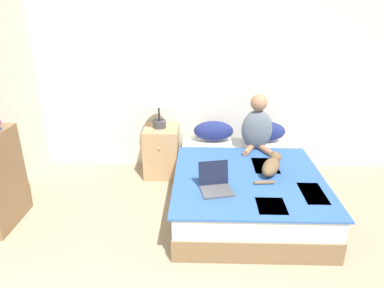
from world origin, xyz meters
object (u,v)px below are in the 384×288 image
pillow_far (265,131)px  cat_tabby (272,165)px  nightstand (162,151)px  table_lamp (158,99)px  laptop_open (215,185)px  pillow_near (214,131)px  bed (245,187)px  person_sitting (257,126)px

pillow_far → cat_tabby: (-0.09, -0.90, -0.04)m
nightstand → table_lamp: size_ratio=1.23×
laptop_open → pillow_near: bearing=77.1°
bed → cat_tabby: bearing=-20.0°
laptop_open → cat_tabby: bearing=19.7°
bed → pillow_far: (0.33, 0.82, 0.35)m
pillow_far → person_sitting: (-0.15, -0.27, 0.16)m
person_sitting → laptop_open: bearing=-117.3°
cat_tabby → laptop_open: bearing=146.4°
pillow_far → person_sitting: person_sitting is taller
pillow_far → bed: bearing=-111.7°
bed → table_lamp: bearing=143.5°
pillow_near → cat_tabby: 1.07m
bed → laptop_open: 0.63m
person_sitting → laptop_open: 1.15m
nightstand → pillow_far: bearing=4.1°
pillow_far → nightstand: (-1.31, -0.09, -0.25)m
table_lamp → pillow_far: bearing=3.2°
pillow_near → cat_tabby: bearing=-57.9°
pillow_near → laptop_open: pillow_near is taller
person_sitting → nightstand: person_sitting is taller
laptop_open → pillow_far: bearing=50.0°
pillow_near → person_sitting: 0.59m
cat_tabby → laptop_open: (-0.58, -0.36, -0.03)m
pillow_near → pillow_far: bearing=0.0°
laptop_open → nightstand: (-0.64, 1.17, -0.18)m
laptop_open → nightstand: 1.35m
pillow_far → table_lamp: bearing=-176.8°
person_sitting → laptop_open: (-0.52, -1.00, -0.23)m
bed → cat_tabby: cat_tabby is taller
table_lamp → pillow_near: bearing=6.4°
laptop_open → nightstand: laptop_open is taller
pillow_near → person_sitting: size_ratio=0.75×
cat_tabby → pillow_far: bearing=19.1°
bed → person_sitting: 0.77m
pillow_near → pillow_far: same height
pillow_far → laptop_open: (-0.67, -1.27, -0.07)m
pillow_near → cat_tabby: pillow_near is taller
laptop_open → table_lamp: table_lamp is taller
person_sitting → cat_tabby: (0.07, -0.64, -0.20)m
pillow_far → nightstand: size_ratio=0.79×
bed → pillow_near: 0.95m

